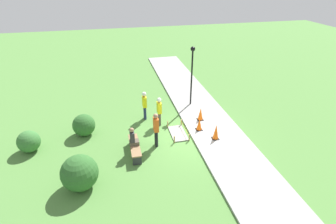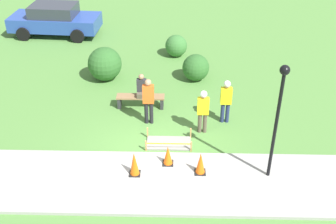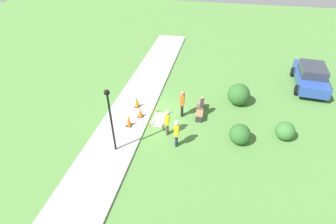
% 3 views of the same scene
% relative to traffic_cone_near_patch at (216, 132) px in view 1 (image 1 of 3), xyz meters
% --- Properties ---
extents(ground_plane, '(60.00, 60.00, 0.00)m').
position_rel_traffic_cone_near_patch_xyz_m(ground_plane, '(0.43, 1.10, -0.50)').
color(ground_plane, '#51843D').
extents(sidewalk, '(28.00, 2.79, 0.10)m').
position_rel_traffic_cone_near_patch_xyz_m(sidewalk, '(0.43, -0.29, -0.45)').
color(sidewalk, '#9E9E99').
rests_on(sidewalk, ground_plane).
extents(wet_concrete_patch, '(1.55, 0.82, 0.40)m').
position_rel_traffic_cone_near_patch_xyz_m(wet_concrete_patch, '(1.00, 1.70, -0.46)').
color(wet_concrete_patch, gray).
rests_on(wet_concrete_patch, ground_plane).
extents(traffic_cone_near_patch, '(0.34, 0.34, 0.81)m').
position_rel_traffic_cone_near_patch_xyz_m(traffic_cone_near_patch, '(0.00, 0.00, 0.00)').
color(traffic_cone_near_patch, black).
rests_on(traffic_cone_near_patch, sidewalk).
extents(traffic_cone_far_patch, '(0.34, 0.34, 0.65)m').
position_rel_traffic_cone_near_patch_xyz_m(traffic_cone_far_patch, '(1.00, 0.53, -0.08)').
color(traffic_cone_far_patch, black).
rests_on(traffic_cone_far_patch, sidewalk).
extents(traffic_cone_sidewalk_edge, '(0.34, 0.34, 0.74)m').
position_rel_traffic_cone_near_patch_xyz_m(traffic_cone_sidewalk_edge, '(2.00, 0.12, -0.04)').
color(traffic_cone_sidewalk_edge, black).
rests_on(traffic_cone_sidewalk_edge, sidewalk).
extents(park_bench, '(1.85, 0.44, 0.50)m').
position_rel_traffic_cone_near_patch_xyz_m(park_bench, '(-0.15, 4.11, -0.15)').
color(park_bench, '#2D2D33').
rests_on(park_bench, ground_plane).
extents(person_seated_on_bench, '(0.36, 0.44, 0.89)m').
position_rel_traffic_cone_near_patch_xyz_m(person_seated_on_bench, '(-0.10, 4.16, 0.34)').
color(person_seated_on_bench, brown).
rests_on(person_seated_on_bench, park_bench).
extents(worker_supervisor, '(0.40, 0.24, 1.66)m').
position_rel_traffic_cone_near_patch_xyz_m(worker_supervisor, '(2.16, 2.47, 0.47)').
color(worker_supervisor, brown).
rests_on(worker_supervisor, ground_plane).
extents(worker_assistant, '(0.40, 0.24, 1.70)m').
position_rel_traffic_cone_near_patch_xyz_m(worker_assistant, '(3.01, 3.15, 0.50)').
color(worker_assistant, navy).
rests_on(worker_assistant, ground_plane).
extents(bystander_in_orange_shirt, '(0.40, 0.23, 1.79)m').
position_rel_traffic_cone_near_patch_xyz_m(bystander_in_orange_shirt, '(0.24, 3.01, 0.52)').
color(bystander_in_orange_shirt, black).
rests_on(bystander_in_orange_shirt, ground_plane).
extents(lamppost_near, '(0.28, 0.28, 3.68)m').
position_rel_traffic_cone_near_patch_xyz_m(lamppost_near, '(4.06, 0.06, 2.03)').
color(lamppost_near, black).
rests_on(lamppost_near, sidewalk).
extents(shrub_rounded_near, '(1.16, 1.16, 1.16)m').
position_rel_traffic_cone_near_patch_xyz_m(shrub_rounded_near, '(2.04, 6.49, 0.08)').
color(shrub_rounded_near, '#2D6028').
rests_on(shrub_rounded_near, ground_plane).
extents(shrub_rounded_mid, '(1.46, 1.46, 1.46)m').
position_rel_traffic_cone_near_patch_xyz_m(shrub_rounded_mid, '(-1.87, 6.44, 0.23)').
color(shrub_rounded_mid, '#2D6028').
rests_on(shrub_rounded_mid, ground_plane).
extents(shrub_rounded_far, '(1.05, 1.05, 1.05)m').
position_rel_traffic_cone_near_patch_xyz_m(shrub_rounded_far, '(1.18, 8.97, 0.02)').
color(shrub_rounded_far, '#387033').
rests_on(shrub_rounded_far, ground_plane).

